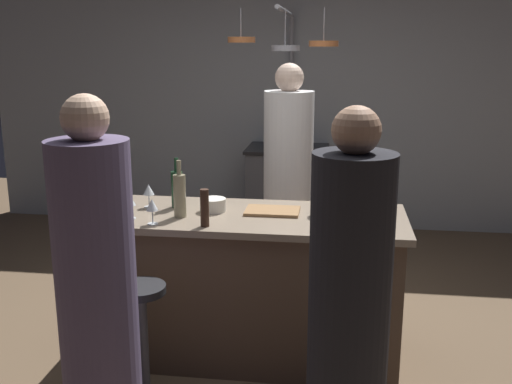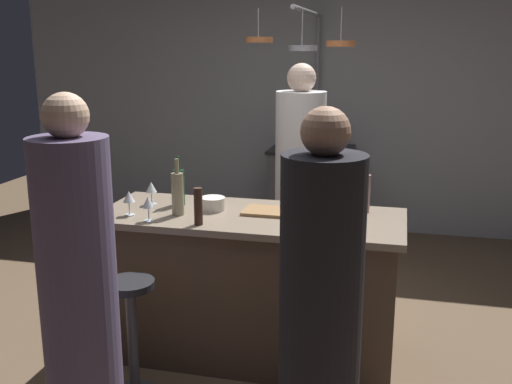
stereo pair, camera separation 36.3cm
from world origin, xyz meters
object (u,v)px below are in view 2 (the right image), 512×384
at_px(guest_left, 79,290).
at_px(mixing_bowl_ceramic, 213,204).
at_px(mixing_bowl_blue, 325,212).
at_px(bar_stool_left, 132,334).
at_px(wine_bottle_rose, 364,192).
at_px(bar_stool_right, 320,357).
at_px(wine_bottle_green, 179,186).
at_px(wine_glass_near_left_guest, 148,203).
at_px(cutting_board, 271,211).
at_px(chef, 300,190).
at_px(wine_glass_by_chef, 151,188).
at_px(stove_range, 311,192).
at_px(wine_bottle_white, 178,193).
at_px(wine_glass_near_right_guest, 129,198).
at_px(guest_right, 320,317).
at_px(pepper_mill, 198,206).

bearing_deg(guest_left, mixing_bowl_ceramic, 73.17).
bearing_deg(mixing_bowl_blue, bar_stool_left, -145.15).
height_order(wine_bottle_rose, mixing_bowl_ceramic, wine_bottle_rose).
height_order(bar_stool_right, wine_bottle_rose, wine_bottle_rose).
bearing_deg(wine_bottle_green, wine_glass_near_left_guest, -95.92).
distance_m(cutting_board, wine_bottle_green, 0.61).
bearing_deg(wine_glass_near_left_guest, wine_bottle_green, 84.08).
bearing_deg(cutting_board, chef, 89.32).
distance_m(wine_glass_by_chef, mixing_bowl_blue, 1.09).
relative_size(bar_stool_right, wine_bottle_rose, 2.17).
distance_m(stove_range, mixing_bowl_blue, 2.51).
relative_size(guest_left, wine_glass_near_left_guest, 11.50).
bearing_deg(chef, stove_range, 94.93).
xyz_separation_m(wine_bottle_white, wine_glass_near_right_guest, (-0.27, -0.08, -0.03)).
relative_size(cutting_board, wine_glass_by_chef, 2.19).
distance_m(stove_range, guest_right, 3.49).
height_order(chef, bar_stool_left, chef).
xyz_separation_m(bar_stool_right, wine_bottle_white, (-0.92, 0.51, 0.66)).
bearing_deg(wine_glass_near_right_guest, mixing_bowl_blue, 10.68).
height_order(guest_right, guest_left, guest_left).
height_order(stove_range, wine_glass_by_chef, wine_glass_by_chef).
bearing_deg(chef, wine_glass_near_left_guest, -116.42).
height_order(guest_right, wine_glass_near_left_guest, guest_right).
distance_m(guest_left, wine_bottle_green, 1.13).
bearing_deg(pepper_mill, chef, 74.92).
distance_m(stove_range, wine_bottle_white, 2.65).
xyz_separation_m(chef, bar_stool_right, (0.39, -1.65, -0.43)).
distance_m(chef, wine_glass_by_chef, 1.25).
bearing_deg(wine_glass_by_chef, mixing_bowl_ceramic, -4.22).
height_order(guest_right, wine_glass_by_chef, guest_right).
height_order(chef, wine_bottle_rose, chef).
height_order(cutting_board, pepper_mill, pepper_mill).
height_order(wine_bottle_rose, wine_glass_near_right_guest, wine_bottle_rose).
xyz_separation_m(wine_bottle_white, wine_bottle_green, (-0.07, 0.21, -0.01)).
xyz_separation_m(pepper_mill, wine_bottle_rose, (0.87, 0.48, 0.02)).
bearing_deg(pepper_mill, wine_bottle_rose, 28.73).
bearing_deg(guest_right, guest_left, -179.11).
relative_size(wine_bottle_white, wine_bottle_green, 1.09).
distance_m(guest_right, cutting_board, 1.14).
bearing_deg(bar_stool_left, wine_bottle_rose, 36.18).
bearing_deg(wine_glass_near_left_guest, pepper_mill, 0.67).
bearing_deg(bar_stool_right, wine_bottle_white, 150.87).
bearing_deg(stove_range, wine_glass_by_chef, -105.31).
distance_m(chef, pepper_mill, 1.35).
bearing_deg(bar_stool_right, chef, 103.36).
distance_m(chef, mixing_bowl_blue, 1.06).
distance_m(wine_glass_near_left_guest, wine_glass_near_right_guest, 0.18).
xyz_separation_m(cutting_board, wine_bottle_green, (-0.59, 0.05, 0.11)).
height_order(bar_stool_left, guest_left, guest_left).
relative_size(wine_bottle_white, wine_glass_by_chef, 2.29).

